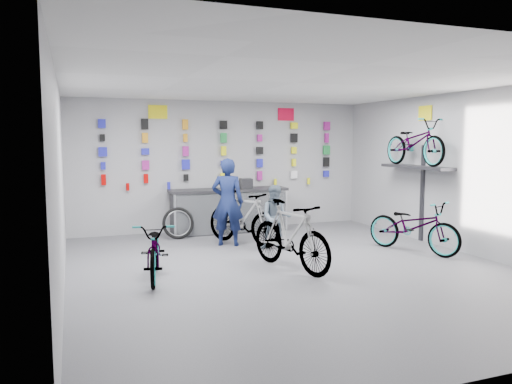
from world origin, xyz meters
name	(u,v)px	position (x,y,z in m)	size (l,w,h in m)	color
floor	(294,269)	(0.00, 0.00, 0.00)	(8.00, 8.00, 0.00)	#525257
ceiling	(295,83)	(0.00, 0.00, 3.00)	(8.00, 8.00, 0.00)	white
wall_back	(223,166)	(0.00, 4.00, 1.50)	(7.00, 7.00, 0.00)	#AAA9AC
wall_front	(491,211)	(0.00, -4.00, 1.50)	(7.00, 7.00, 0.00)	#AAA9AC
wall_left	(60,185)	(-3.50, 0.00, 1.50)	(8.00, 8.00, 0.00)	#AAA9AC
wall_right	(467,173)	(3.50, 0.00, 1.50)	(8.00, 8.00, 0.00)	#AAA9AC
counter	(229,211)	(0.00, 3.54, 0.49)	(2.70, 0.66, 1.00)	black
merch_wall	(227,152)	(0.09, 3.93, 1.83)	(5.58, 0.08, 1.57)	#C30302
wall_bracket	(417,171)	(3.33, 1.20, 1.46)	(0.39, 1.90, 2.00)	#333338
sign_left	(158,112)	(-1.50, 3.98, 2.72)	(0.42, 0.02, 0.30)	yellow
sign_right	(286,114)	(1.60, 3.98, 2.72)	(0.42, 0.02, 0.30)	red
sign_side	(425,113)	(3.48, 1.20, 2.65)	(0.02, 0.40, 0.30)	yellow
bike_left	(156,249)	(-2.19, 0.27, 0.45)	(0.59, 1.70, 0.90)	gray
bike_center	(290,235)	(-0.06, 0.01, 0.57)	(0.53, 1.88, 1.13)	gray
bike_right	(414,226)	(2.64, 0.38, 0.49)	(0.65, 1.87, 0.98)	gray
bike_service	(243,217)	(-0.14, 2.15, 0.55)	(0.52, 1.83, 1.10)	gray
bike_wall	(415,142)	(3.25, 1.20, 2.05)	(0.63, 1.80, 0.95)	gray
clerk	(228,202)	(-0.45, 2.17, 0.87)	(0.64, 0.42, 1.75)	#111B44
customer	(276,217)	(0.31, 1.48, 0.62)	(0.61, 0.47, 1.25)	#50606E
spare_wheel	(178,223)	(-1.25, 3.17, 0.33)	(0.68, 0.20, 0.68)	black
register	(246,183)	(0.42, 3.55, 1.11)	(0.28, 0.30, 0.22)	black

